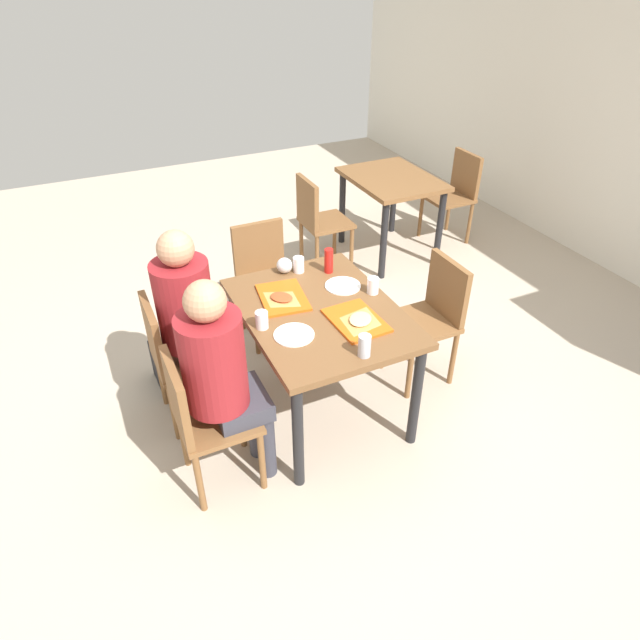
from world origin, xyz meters
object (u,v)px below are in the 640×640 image
Objects in this scene: paper_plate_center at (343,286)px; pizza_slice_a at (282,298)px; chair_left_end at (264,273)px; plastic_cup_a at (373,286)px; tray_red_far at (356,320)px; chair_far_side at (433,312)px; chair_near_left at (175,353)px; foil_bundle at (284,265)px; chair_near_right at (200,415)px; handbag at (168,367)px; background_chair_near at (318,218)px; background_chair_far at (456,190)px; person_in_brown_jacket at (222,370)px; plastic_cup_c at (299,265)px; plastic_cup_b at (262,320)px; condiment_bottle at (329,261)px; person_in_red at (193,313)px; pizza_slice_b at (360,320)px; background_table at (391,191)px; tray_red_near at (283,297)px; main_table at (320,323)px; soda_can at (364,346)px; paper_plate_near_edge at (294,335)px.

pizza_slice_a is at bearing -89.80° from paper_plate_center.
chair_left_end is 1.04m from plastic_cup_a.
tray_red_far is 0.38m from paper_plate_center.
chair_near_left is at bearing -99.91° from chair_far_side.
foil_bundle is (-0.31, 0.15, 0.03)m from pizza_slice_a.
chair_near_right is 2.67× the size of handbag.
chair_near_right and background_chair_near have the same top height.
background_chair_far is (0.00, 1.47, 0.00)m from background_chair_near.
person_in_brown_jacket is (1.23, -0.67, 0.25)m from chair_left_end.
paper_plate_center is at bearing 31.08° from plastic_cup_c.
condiment_bottle is at bearing 123.57° from plastic_cup_b.
pizza_slice_b is (0.51, 0.81, 0.03)m from person_in_red.
person_in_brown_jacket is at bearing -48.13° from background_table.
tray_red_near is at bearing -24.32° from foil_bundle.
person_in_brown_jacket is (0.57, 0.00, 0.00)m from person_in_red.
paper_plate_center is at bearing 0.00° from condiment_bottle.
paper_plate_center is 0.26× the size of background_chair_far.
condiment_bottle is at bearing 63.54° from plastic_cup_c.
tray_red_near is 0.48m from tray_red_far.
plastic_cup_a is 1.49m from handbag.
main_table is 7.08× the size of condiment_bottle.
soda_can is at bearing -33.81° from plastic_cup_a.
tray_red_far is 1.64× the size of paper_plate_center.
paper_plate_near_edge is at bearing -80.77° from chair_far_side.
person_in_red is at bearing -121.09° from tray_red_far.
chair_near_right reaches higher than pizza_slice_a.
chair_far_side is 8.54× the size of plastic_cup_b.
condiment_bottle reaches higher than pizza_slice_a.
background_table is at bearing 157.60° from chair_far_side.
chair_left_end is at bearing 146.69° from chair_near_right.
chair_left_end is (-0.95, 0.00, -0.15)m from main_table.
soda_can is at bearing 42.13° from person_in_red.
person_in_red is at bearing 90.00° from chair_near_left.
chair_far_side is at bearing 99.91° from chair_near_right.
condiment_bottle is 0.19× the size of background_chair_far.
chair_near_left reaches higher than paper_plate_near_edge.
chair_left_end is 0.85m from pizza_slice_a.
pizza_slice_b is (-0.06, 0.81, 0.03)m from person_in_brown_jacket.
person_in_red reaches higher than plastic_cup_c.
condiment_bottle reaches higher than plastic_cup_a.
plastic_cup_a is at bearing 35.11° from plastic_cup_c.
chair_near_right reaches higher than pizza_slice_b.
plastic_cup_b reaches higher than paper_plate_near_edge.
background_chair_near is (-1.20, 0.70, -0.30)m from plastic_cup_c.
background_chair_near is (-1.94, 1.43, -0.25)m from person_in_brown_jacket.
chair_left_end is at bearing 167.87° from pizza_slice_a.
tray_red_far is (0.20, -0.68, 0.26)m from chair_far_side.
background_table is at bearing 131.87° from person_in_brown_jacket.
paper_plate_center reaches higher than handbag.
tray_red_far is (-0.08, 0.94, 0.26)m from chair_near_right.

